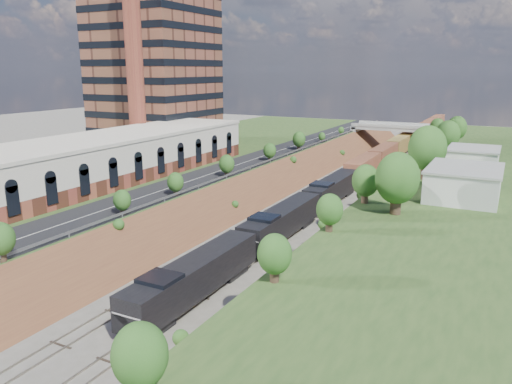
% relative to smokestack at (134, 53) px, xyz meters
% --- Properties ---
extents(platform_left, '(44.00, 180.00, 5.00)m').
position_rel_smokestack_xyz_m(platform_left, '(3.00, 4.00, -22.50)').
color(platform_left, '#2E4C1F').
rests_on(platform_left, ground).
extents(embankment_left, '(10.00, 180.00, 10.00)m').
position_rel_smokestack_xyz_m(embankment_left, '(25.00, 4.00, -25.00)').
color(embankment_left, brown).
rests_on(embankment_left, ground).
extents(embankment_right, '(10.00, 180.00, 10.00)m').
position_rel_smokestack_xyz_m(embankment_right, '(47.00, 4.00, -25.00)').
color(embankment_right, brown).
rests_on(embankment_right, ground).
extents(rail_left_track, '(1.58, 180.00, 0.18)m').
position_rel_smokestack_xyz_m(rail_left_track, '(33.40, 4.00, -24.91)').
color(rail_left_track, gray).
rests_on(rail_left_track, ground).
extents(rail_right_track, '(1.58, 180.00, 0.18)m').
position_rel_smokestack_xyz_m(rail_right_track, '(38.60, 4.00, -24.91)').
color(rail_right_track, gray).
rests_on(rail_right_track, ground).
extents(road, '(8.00, 180.00, 0.10)m').
position_rel_smokestack_xyz_m(road, '(20.50, 4.00, -19.95)').
color(road, black).
rests_on(road, platform_left).
extents(guardrail, '(0.10, 171.00, 0.70)m').
position_rel_smokestack_xyz_m(guardrail, '(24.60, 3.80, -19.45)').
color(guardrail, '#99999E').
rests_on(guardrail, platform_left).
extents(commercial_building, '(14.30, 62.30, 7.00)m').
position_rel_smokestack_xyz_m(commercial_building, '(8.00, -18.00, -16.49)').
color(commercial_building, brown).
rests_on(commercial_building, platform_left).
extents(highrise_tower, '(22.00, 22.00, 53.90)m').
position_rel_smokestack_xyz_m(highrise_tower, '(-8.00, 16.00, 7.88)').
color(highrise_tower, brown).
rests_on(highrise_tower, platform_left).
extents(smokestack, '(3.20, 3.20, 40.00)m').
position_rel_smokestack_xyz_m(smokestack, '(0.00, 0.00, 0.00)').
color(smokestack, brown).
rests_on(smokestack, platform_left).
extents(overpass, '(24.50, 8.30, 7.40)m').
position_rel_smokestack_xyz_m(overpass, '(36.00, 66.00, -20.08)').
color(overpass, gray).
rests_on(overpass, ground).
extents(white_building_near, '(9.00, 12.00, 4.00)m').
position_rel_smokestack_xyz_m(white_building_near, '(59.50, -4.00, -18.00)').
color(white_building_near, silver).
rests_on(white_building_near, platform_right).
extents(white_building_far, '(8.00, 10.00, 3.60)m').
position_rel_smokestack_xyz_m(white_building_far, '(59.00, 18.00, -18.20)').
color(white_building_far, silver).
rests_on(white_building_far, platform_right).
extents(tree_right_large, '(5.25, 5.25, 7.61)m').
position_rel_smokestack_xyz_m(tree_right_large, '(53.00, -16.00, -15.62)').
color(tree_right_large, '#473323').
rests_on(tree_right_large, platform_right).
extents(tree_left_crest, '(2.45, 2.45, 3.55)m').
position_rel_smokestack_xyz_m(tree_left_crest, '(24.20, -36.00, -17.96)').
color(tree_left_crest, '#473323').
rests_on(tree_left_crest, platform_left).
extents(freight_train, '(3.27, 183.34, 4.82)m').
position_rel_smokestack_xyz_m(freight_train, '(38.60, 46.68, -22.24)').
color(freight_train, black).
rests_on(freight_train, ground).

